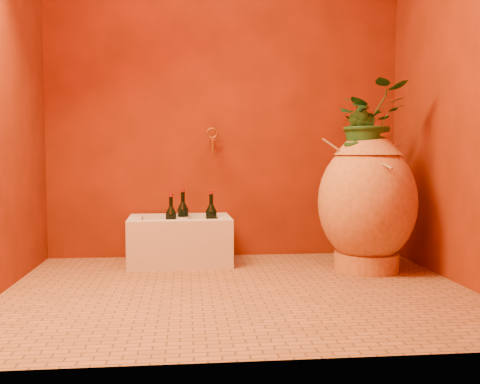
{
  "coord_description": "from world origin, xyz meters",
  "views": [
    {
      "loc": [
        -0.28,
        -2.83,
        0.73
      ],
      "look_at": [
        0.04,
        0.35,
        0.51
      ],
      "focal_mm": 40.0,
      "sensor_mm": 36.0,
      "label": 1
    }
  ],
  "objects": [
    {
      "name": "amphora",
      "position": [
        0.85,
        0.41,
        0.44
      ],
      "size": [
        0.78,
        0.78,
        0.88
      ],
      "rotation": [
        0.0,
        0.0,
        -0.32
      ],
      "color": "#D47C3B",
      "rests_on": "floor"
    },
    {
      "name": "wall_right",
      "position": [
        1.25,
        0.0,
        1.25
      ],
      "size": [
        0.02,
        2.0,
        2.5
      ],
      "primitive_type": "cube",
      "color": "#551B04",
      "rests_on": "ground"
    },
    {
      "name": "wine_bottle_b",
      "position": [
        -0.38,
        0.67,
        0.28
      ],
      "size": [
        0.07,
        0.07,
        0.3
      ],
      "color": "black",
      "rests_on": "stone_basin"
    },
    {
      "name": "stone_basin",
      "position": [
        -0.32,
        0.75,
        0.15
      ],
      "size": [
        0.69,
        0.48,
        0.31
      ],
      "rotation": [
        0.0,
        0.0,
        0.03
      ],
      "color": "#C1B4A0",
      "rests_on": "floor"
    },
    {
      "name": "wine_bottle_c",
      "position": [
        -0.11,
        0.71,
        0.29
      ],
      "size": [
        0.08,
        0.08,
        0.32
      ],
      "color": "black",
      "rests_on": "stone_basin"
    },
    {
      "name": "plant_main",
      "position": [
        0.86,
        0.42,
        0.94
      ],
      "size": [
        0.49,
        0.44,
        0.48
      ],
      "primitive_type": "imported",
      "rotation": [
        0.0,
        0.0,
        0.16
      ],
      "color": "#184319",
      "rests_on": "amphora"
    },
    {
      "name": "floor",
      "position": [
        0.0,
        0.0,
        0.0
      ],
      "size": [
        2.5,
        2.5,
        0.0
      ],
      "primitive_type": "plane",
      "color": "#995932",
      "rests_on": "ground"
    },
    {
      "name": "wine_bottle_a",
      "position": [
        -0.3,
        0.83,
        0.29
      ],
      "size": [
        0.08,
        0.08,
        0.33
      ],
      "color": "black",
      "rests_on": "stone_basin"
    },
    {
      "name": "wall_back",
      "position": [
        0.0,
        1.0,
        1.25
      ],
      "size": [
        2.5,
        0.02,
        2.5
      ],
      "primitive_type": "cube",
      "color": "#551B04",
      "rests_on": "ground"
    },
    {
      "name": "wall_tap",
      "position": [
        -0.1,
        0.91,
        0.84
      ],
      "size": [
        0.08,
        0.16,
        0.18
      ],
      "color": "#A26825",
      "rests_on": "wall_back"
    },
    {
      "name": "plant_side",
      "position": [
        0.77,
        0.36,
        0.83
      ],
      "size": [
        0.24,
        0.24,
        0.34
      ],
      "primitive_type": "imported",
      "rotation": [
        0.0,
        0.0,
        -0.87
      ],
      "color": "#184319",
      "rests_on": "amphora"
    }
  ]
}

